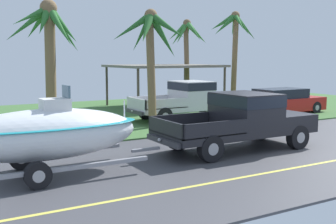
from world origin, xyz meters
TOP-DOWN VIEW (x-y plane):
  - ground at (0.00, 8.38)m, footprint 36.00×22.00m
  - pickup_truck_towing at (-1.23, 0.83)m, footprint 5.65×2.12m
  - boat_on_trailer at (-7.77, 0.83)m, footprint 5.99×2.21m
  - parked_pickup_background at (0.90, 7.38)m, footprint 5.57×1.99m
  - parked_sedan_near at (6.34, 6.61)m, footprint 4.75×1.84m
  - carport_awning at (2.33, 12.53)m, footprint 6.27×4.97m
  - palm_tree_near_left at (-5.89, 7.45)m, footprint 3.07×3.25m
  - palm_tree_near_right at (6.23, 10.80)m, footprint 3.48×3.39m
  - palm_tree_mid at (4.74, 13.75)m, footprint 3.12×2.76m
  - palm_tree_far_left at (-1.95, 6.08)m, footprint 3.28×3.17m

SIDE VIEW (x-z plane):
  - ground at x=0.00m, z-range -0.07..0.04m
  - parked_sedan_near at x=6.34m, z-range -0.02..1.36m
  - pickup_truck_towing at x=-1.23m, z-range 0.11..1.97m
  - parked_pickup_background at x=0.90m, z-range 0.10..1.99m
  - boat_on_trailer at x=-7.77m, z-range -0.06..2.26m
  - carport_awning at x=2.33m, z-range 1.17..3.77m
  - palm_tree_far_left at x=-1.95m, z-range 1.23..6.31m
  - palm_tree_near_left at x=-5.89m, z-range 1.25..6.60m
  - palm_tree_mid at x=4.74m, z-range 1.44..6.97m
  - palm_tree_near_right at x=6.23m, z-range 1.48..7.34m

